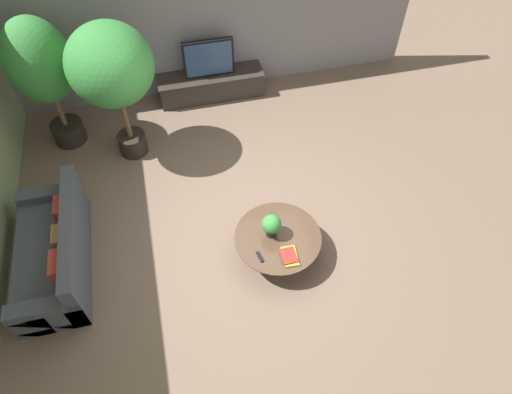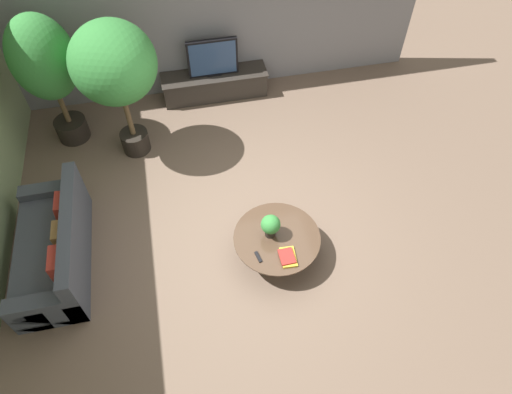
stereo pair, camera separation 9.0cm
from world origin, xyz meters
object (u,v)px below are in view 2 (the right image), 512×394
at_px(television, 213,58).
at_px(coffee_table, 277,242).
at_px(media_console, 215,84).
at_px(potted_palm_corner, 114,67).
at_px(potted_palm_tall, 45,64).
at_px(potted_plant_tabletop, 271,225).
at_px(couch_by_wall, 56,249).

bearing_deg(television, coffee_table, -85.70).
xyz_separation_m(media_console, potted_palm_corner, (-1.46, -1.09, 1.33)).
xyz_separation_m(coffee_table, potted_palm_tall, (-2.72, 2.92, 1.13)).
relative_size(television, coffee_table, 0.76).
bearing_deg(potted_palm_corner, potted_plant_tabletop, -54.97).
bearing_deg(potted_palm_corner, television, 36.77).
xyz_separation_m(television, couch_by_wall, (-2.55, -3.00, -0.49)).
bearing_deg(potted_palm_tall, coffee_table, -47.07).
xyz_separation_m(potted_palm_tall, potted_palm_corner, (1.00, -0.51, 0.16)).
xyz_separation_m(media_console, television, (0.00, -0.00, 0.54)).
distance_m(coffee_table, potted_palm_corner, 3.23).
distance_m(couch_by_wall, potted_plant_tabletop, 2.79).
xyz_separation_m(couch_by_wall, potted_palm_tall, (0.09, 2.42, 1.12)).
height_order(coffee_table, couch_by_wall, couch_by_wall).
xyz_separation_m(potted_palm_corner, potted_plant_tabletop, (1.65, -2.35, -0.97)).
xyz_separation_m(media_console, couch_by_wall, (-2.55, -3.00, 0.05)).
height_order(media_console, potted_palm_tall, potted_palm_tall).
xyz_separation_m(media_console, coffee_table, (0.26, -3.50, 0.04)).
bearing_deg(couch_by_wall, media_console, 139.66).
bearing_deg(media_console, coffee_table, -85.70).
xyz_separation_m(television, potted_plant_tabletop, (0.19, -3.44, -0.18)).
height_order(couch_by_wall, potted_palm_corner, potted_palm_corner).
relative_size(television, potted_palm_corner, 0.39).
distance_m(potted_palm_tall, potted_plant_tabletop, 3.98).
relative_size(potted_palm_tall, potted_palm_corner, 0.98).
bearing_deg(television, potted_palm_corner, -143.23).
bearing_deg(coffee_table, potted_plant_tabletop, 141.61).
distance_m(media_console, potted_palm_corner, 2.26).
relative_size(media_console, couch_by_wall, 0.96).
bearing_deg(potted_palm_tall, television, 13.24).
bearing_deg(potted_plant_tabletop, television, 93.13).
distance_m(coffee_table, potted_palm_tall, 4.15).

